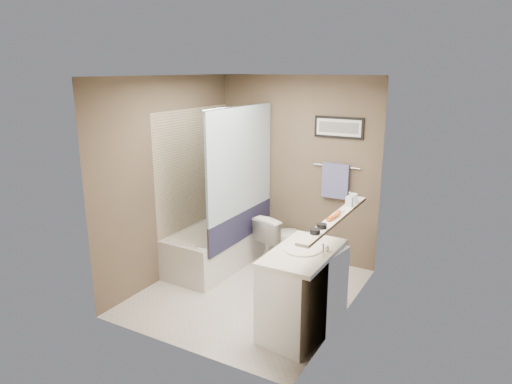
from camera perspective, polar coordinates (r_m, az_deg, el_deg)
The scene contains 34 objects.
ground at distance 5.34m, azimuth -0.80°, elevation -12.36°, with size 2.50×2.50×0.00m, color silver.
ceiling at distance 4.74m, azimuth -0.91°, elevation 14.08°, with size 2.20×2.50×0.04m, color silver.
wall_back at distance 5.97m, azimuth 5.07°, elevation 2.83°, with size 2.20×0.04×2.40m, color brown.
wall_front at distance 3.94m, azimuth -9.87°, elevation -3.88°, with size 2.20×0.04×2.40m, color brown.
wall_left at distance 5.51m, azimuth -10.63°, elevation 1.58°, with size 0.04×2.50×2.40m, color brown.
wall_right at distance 4.48m, azimuth 11.19°, elevation -1.58°, with size 0.04×2.50×2.40m, color brown.
tile_surround at distance 5.95m, azimuth -7.56°, elevation 0.72°, with size 0.02×1.55×2.00m, color #BCAD8E.
curtain_rod at distance 5.39m, azimuth -1.93°, elevation 10.69°, with size 0.02×0.02×1.55m, color silver.
curtain_upper at distance 5.48m, azimuth -1.87°, elevation 3.90°, with size 0.03×1.45×1.28m, color silver.
curtain_lower at distance 5.70m, azimuth -1.80°, elevation -4.22°, with size 0.03×1.45×0.36m, color #222240.
mirror at distance 4.24m, azimuth 10.96°, elevation 3.33°, with size 0.02×1.60×1.00m, color silver.
shelf at distance 4.39m, azimuth 9.94°, elevation -3.25°, with size 0.12×1.60×0.03m, color silver.
towel_bar at distance 5.74m, azimuth 10.04°, elevation 3.17°, with size 0.02×0.02×0.60m, color silver.
towel at distance 5.76m, azimuth 9.89°, elevation 1.39°, with size 0.34×0.05×0.44m, color #8C8FCB.
art_frame at distance 5.68m, azimuth 10.32°, elevation 7.94°, with size 0.62×0.03×0.26m, color black.
art_mat at distance 5.67m, azimuth 10.28°, elevation 7.93°, with size 0.56×0.00×0.20m, color white.
art_image at distance 5.66m, azimuth 10.27°, elevation 7.93°, with size 0.50×0.00×0.13m, color #595959.
door at distance 3.70m, azimuth -3.12°, elevation -8.28°, with size 0.80×0.02×2.00m, color silver.
door_handle at distance 3.91m, azimuth -6.83°, elevation -7.03°, with size 0.02×0.02×0.10m, color silver.
bathtub at distance 5.96m, azimuth -4.86°, elevation -6.76°, with size 0.70×1.50×0.50m, color silver.
tub_rim at distance 5.87m, azimuth -4.91°, elevation -4.49°, with size 0.56×1.36×0.02m, color silver.
toilet at distance 5.95m, azimuth 3.02°, elevation -5.86°, with size 0.38×0.67×0.68m, color white.
vanity at distance 4.46m, azimuth 5.90°, elevation -12.55°, with size 0.50×0.90×0.80m, color white.
countertop at distance 4.29m, azimuth 5.93°, elevation -7.55°, with size 0.54×0.96×0.04m, color silver.
sink_basin at distance 4.28m, azimuth 5.82°, elevation -7.18°, with size 0.34×0.34×0.01m, color white.
faucet_spout at distance 4.20m, azimuth 8.35°, elevation -7.12°, with size 0.02×0.02×0.10m, color silver.
faucet_knob at distance 4.29m, azimuth 8.83°, elevation -6.91°, with size 0.05×0.05×0.05m, color white.
candle_bowl_near at distance 3.91m, azimuth 7.39°, elevation -4.90°, with size 0.09×0.09×0.04m, color black.
candle_bowl_far at distance 4.05m, azimuth 8.23°, elevation -4.22°, with size 0.09×0.09×0.04m, color black.
hair_brush_front at distance 4.32m, azimuth 9.66°, elevation -3.04°, with size 0.04×0.04×0.22m, color #C7601C.
hair_brush_back at distance 4.37m, azimuth 9.90°, elevation -2.85°, with size 0.04×0.04×0.22m, color #CF4D1D.
pink_comb at distance 4.51m, azimuth 10.53°, elevation -2.54°, with size 0.03×0.16×0.01m, color pink.
glass_jar at distance 4.85m, azimuth 12.07°, elevation -0.77°, with size 0.08×0.08×0.10m, color white.
soap_bottle at distance 4.73m, azimuth 11.61°, elevation -0.88°, with size 0.07×0.07×0.15m, color #999999.
Camera 1 is at (2.38, -4.10, 2.47)m, focal length 32.00 mm.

